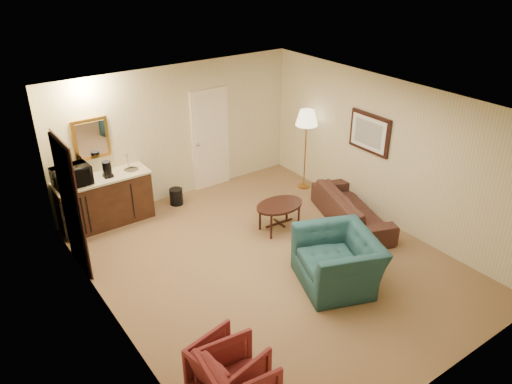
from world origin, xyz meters
The scene contains 12 objects.
ground centered at (0.00, 0.00, 0.00)m, with size 6.00×6.00×0.00m, color olive.
room_walls centered at (-0.10, 0.77, 1.72)m, with size 5.02×6.01×2.61m.
wetbar_cabinet centered at (-1.65, 2.72, 0.46)m, with size 1.64×0.58×0.92m, color #3D2113.
sofa centered at (1.95, 0.17, 0.39)m, with size 1.98×0.58×0.77m, color black.
teal_armchair centered at (0.50, -0.97, 0.53)m, with size 1.22×0.79×1.06m, color #1D4348.
rose_chair_near centered at (-1.90, -1.93, 0.37)m, with size 0.72×0.68×0.74m, color maroon.
rose_chair_far centered at (-1.90, -1.73, 0.36)m, with size 0.70×0.66×0.72m, color maroon.
coffee_table centered at (0.74, 0.74, 0.26)m, with size 0.89×0.60×0.51m, color black.
floor_lamp centered at (2.20, 1.79, 0.83)m, with size 0.44×0.44×1.67m, color #AD7A39.
waste_bin centered at (-0.30, 2.65, 0.16)m, with size 0.26×0.26×0.32m, color black.
microwave centered at (-2.15, 2.69, 1.12)m, with size 0.60×0.33×0.41m, color black.
coffee_maker centered at (-1.55, 2.66, 1.06)m, with size 0.15×0.15×0.29m, color black.
Camera 1 is at (-4.00, -5.22, 4.63)m, focal length 35.00 mm.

